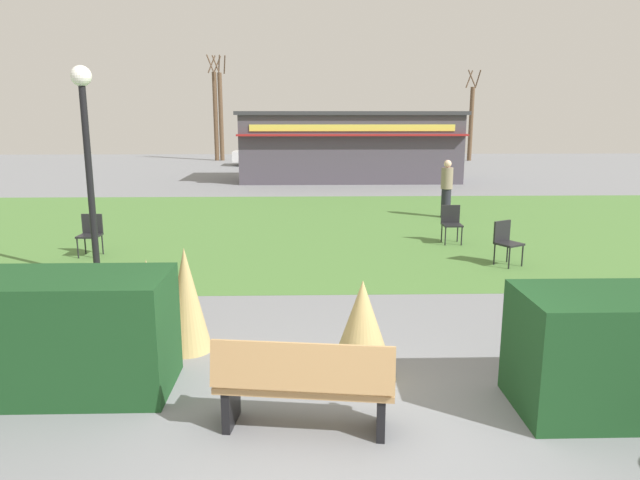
% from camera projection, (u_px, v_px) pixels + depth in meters
% --- Properties ---
extents(ground_plane, '(80.00, 80.00, 0.00)m').
position_uv_depth(ground_plane, '(344.00, 434.00, 5.53)').
color(ground_plane, slate).
extents(lawn_patch, '(36.00, 12.00, 0.01)m').
position_uv_depth(lawn_patch, '(318.00, 227.00, 15.63)').
color(lawn_patch, '#4C7A38').
rests_on(lawn_patch, ground_plane).
extents(park_bench, '(1.75, 0.74, 0.95)m').
position_uv_depth(park_bench, '(304.00, 385.00, 5.48)').
color(park_bench, tan).
rests_on(park_bench, ground_plane).
extents(hedge_left, '(2.57, 1.10, 1.30)m').
position_uv_depth(hedge_left, '(51.00, 334.00, 6.28)').
color(hedge_left, '#19421E').
rests_on(hedge_left, ground_plane).
extents(hedge_right, '(2.02, 1.10, 1.24)m').
position_uv_depth(hedge_right, '(618.00, 352.00, 5.87)').
color(hedge_right, '#19421E').
rests_on(hedge_right, ground_plane).
extents(ornamental_grass_behind_left, '(0.80, 0.80, 1.17)m').
position_uv_depth(ornamental_grass_behind_left, '(362.00, 330.00, 6.59)').
color(ornamental_grass_behind_left, tan).
rests_on(ornamental_grass_behind_left, ground_plane).
extents(ornamental_grass_behind_right, '(0.65, 0.65, 1.28)m').
position_uv_depth(ornamental_grass_behind_right, '(149.00, 310.00, 7.08)').
color(ornamental_grass_behind_right, tan).
rests_on(ornamental_grass_behind_right, ground_plane).
extents(ornamental_grass_behind_center, '(0.61, 0.61, 1.36)m').
position_uv_depth(ornamental_grass_behind_center, '(186.00, 300.00, 7.36)').
color(ornamental_grass_behind_center, tan).
rests_on(ornamental_grass_behind_center, ground_plane).
extents(ornamental_grass_behind_far, '(0.55, 0.55, 1.08)m').
position_uv_depth(ornamental_grass_behind_far, '(166.00, 309.00, 7.41)').
color(ornamental_grass_behind_far, tan).
rests_on(ornamental_grass_behind_far, ground_plane).
extents(lamppost_mid, '(0.36, 0.36, 3.81)m').
position_uv_depth(lamppost_mid, '(87.00, 147.00, 10.29)').
color(lamppost_mid, black).
rests_on(lamppost_mid, ground_plane).
extents(food_kiosk, '(10.00, 4.05, 3.12)m').
position_uv_depth(food_kiosk, '(349.00, 146.00, 26.45)').
color(food_kiosk, '#47424C').
rests_on(food_kiosk, ground_plane).
extents(cafe_chair_west, '(0.46, 0.46, 0.89)m').
position_uv_depth(cafe_chair_west, '(91.00, 231.00, 12.42)').
color(cafe_chair_west, black).
rests_on(cafe_chair_west, ground_plane).
extents(cafe_chair_east, '(0.60, 0.60, 0.89)m').
position_uv_depth(cafe_chair_east, '(506.00, 239.00, 11.64)').
color(cafe_chair_east, black).
rests_on(cafe_chair_east, ground_plane).
extents(cafe_chair_center, '(0.44, 0.44, 0.89)m').
position_uv_depth(cafe_chair_center, '(451.00, 221.00, 13.64)').
color(cafe_chair_center, black).
rests_on(cafe_chair_center, ground_plane).
extents(person_standing, '(0.34, 0.34, 1.69)m').
position_uv_depth(person_standing, '(447.00, 188.00, 16.97)').
color(person_standing, '#23232D').
rests_on(person_standing, ground_plane).
extents(parked_car_west_slot, '(4.22, 2.10, 1.20)m').
position_uv_depth(parked_car_west_slot, '(268.00, 154.00, 34.60)').
color(parked_car_west_slot, silver).
rests_on(parked_car_west_slot, ground_plane).
extents(parked_car_center_slot, '(4.23, 2.12, 1.20)m').
position_uv_depth(parked_car_center_slot, '(350.00, 154.00, 34.73)').
color(parked_car_center_slot, black).
rests_on(parked_car_center_slot, ground_plane).
extents(tree_left_bg, '(0.91, 0.96, 5.77)m').
position_uv_depth(tree_left_bg, '(471.00, 122.00, 37.78)').
color(tree_left_bg, brown).
rests_on(tree_left_bg, ground_plane).
extents(tree_right_bg, '(0.91, 0.96, 6.71)m').
position_uv_depth(tree_right_bg, '(216.00, 114.00, 37.77)').
color(tree_right_bg, brown).
rests_on(tree_right_bg, ground_plane).
extents(tree_center_bg, '(0.91, 0.96, 6.67)m').
position_uv_depth(tree_center_bg, '(221.00, 115.00, 37.77)').
color(tree_center_bg, brown).
rests_on(tree_center_bg, ground_plane).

